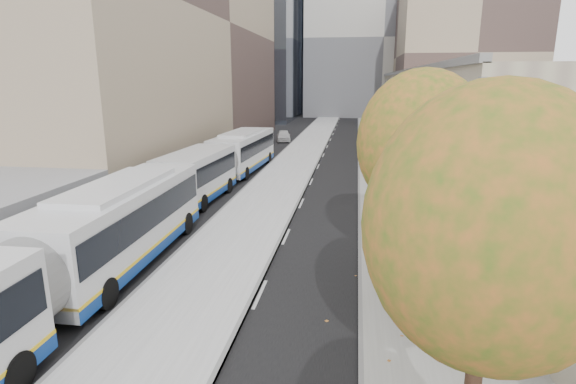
% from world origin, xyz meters
% --- Properties ---
extents(bus_platform, '(4.25, 150.00, 0.15)m').
position_xyz_m(bus_platform, '(-3.88, 35.00, 0.07)').
color(bus_platform, '#A4A4A4').
rests_on(bus_platform, ground).
extents(sidewalk, '(4.75, 150.00, 0.08)m').
position_xyz_m(sidewalk, '(4.12, 35.00, 0.04)').
color(sidewalk, gray).
rests_on(sidewalk, ground).
extents(building_tan, '(18.00, 92.00, 8.00)m').
position_xyz_m(building_tan, '(15.50, 64.00, 4.00)').
color(building_tan, gray).
rests_on(building_tan, ground).
extents(building_midrise, '(24.00, 46.00, 25.00)m').
position_xyz_m(building_midrise, '(-22.50, 41.00, 12.50)').
color(building_midrise, gray).
rests_on(building_midrise, ground).
extents(building_far_block, '(30.00, 18.00, 30.00)m').
position_xyz_m(building_far_block, '(6.00, 96.00, 15.00)').
color(building_far_block, '#ABA89E').
rests_on(building_far_block, ground).
extents(bus_shelter, '(1.90, 4.40, 2.53)m').
position_xyz_m(bus_shelter, '(5.69, 10.96, 2.19)').
color(bus_shelter, '#383A3F').
rests_on(bus_shelter, sidewalk).
extents(tree_b, '(4.00, 4.00, 6.97)m').
position_xyz_m(tree_b, '(3.60, 5.00, 5.04)').
color(tree_b, black).
rests_on(tree_b, sidewalk).
extents(tree_c, '(4.20, 4.20, 7.28)m').
position_xyz_m(tree_c, '(3.60, 13.00, 5.25)').
color(tree_c, black).
rests_on(tree_c, sidewalk).
extents(bus_near, '(3.12, 19.06, 3.17)m').
position_xyz_m(bus_near, '(-7.62, 9.62, 1.73)').
color(bus_near, silver).
rests_on(bus_near, ground).
extents(bus_far, '(3.60, 18.36, 3.04)m').
position_xyz_m(bus_far, '(-7.77, 29.25, 1.66)').
color(bus_far, silver).
rests_on(bus_far, ground).
extents(distant_car, '(2.30, 4.22, 1.36)m').
position_xyz_m(distant_car, '(-7.19, 51.71, 0.68)').
color(distant_car, '#BBBBBB').
rests_on(distant_car, ground).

